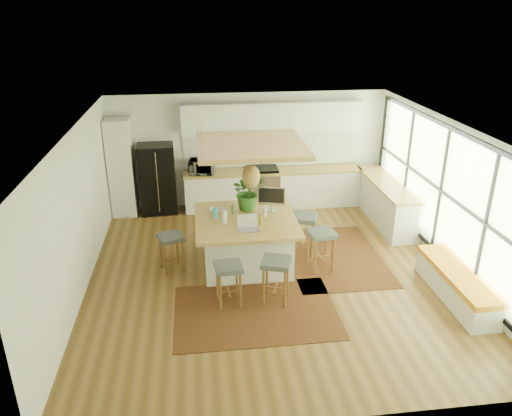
{
  "coord_description": "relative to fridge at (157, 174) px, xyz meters",
  "views": [
    {
      "loc": [
        -1.25,
        -7.78,
        4.6
      ],
      "look_at": [
        -0.2,
        0.5,
        1.1
      ],
      "focal_mm": 34.5,
      "sensor_mm": 36.0,
      "label": 1
    }
  ],
  "objects": [
    {
      "name": "laptop",
      "position": [
        1.76,
        -3.26,
        0.12
      ],
      "size": [
        0.37,
        0.39,
        0.27
      ],
      "primitive_type": null,
      "rotation": [
        0.0,
        0.0,
        0.04
      ],
      "color": "#A5A5AA",
      "rests_on": "island"
    },
    {
      "name": "island_bottle_0",
      "position": [
        1.21,
        -2.67,
        0.1
      ],
      "size": [
        0.07,
        0.07,
        0.19
      ],
      "primitive_type": "cylinder",
      "color": "#31B3C5",
      "rests_on": "island"
    },
    {
      "name": "island_bottle_1",
      "position": [
        1.36,
        -2.92,
        0.1
      ],
      "size": [
        0.07,
        0.07,
        0.19
      ],
      "primitive_type": "cylinder",
      "color": "white",
      "rests_on": "island"
    },
    {
      "name": "island_plant",
      "position": [
        1.86,
        -2.32,
        0.28
      ],
      "size": [
        0.9,
        0.93,
        0.56
      ],
      "primitive_type": "imported",
      "rotation": [
        0.0,
        0.0,
        0.49
      ],
      "color": "#1E4C19",
      "rests_on": "island"
    },
    {
      "name": "wall_front",
      "position": [
        2.16,
        -6.69,
        0.42
      ],
      "size": [
        6.5,
        0.0,
        6.5
      ],
      "primitive_type": "plane",
      "rotation": [
        -1.57,
        0.0,
        0.0
      ],
      "color": "white",
      "rests_on": "ground"
    },
    {
      "name": "right_counter_top",
      "position": [
        5.09,
        -1.19,
        -0.03
      ],
      "size": [
        0.64,
        2.54,
        0.05
      ],
      "primitive_type": "cube",
      "color": "#A27C39",
      "rests_on": "right_counter_base"
    },
    {
      "name": "ceiling",
      "position": [
        2.16,
        -3.19,
        1.78
      ],
      "size": [
        7.0,
        7.0,
        0.0
      ],
      "primitive_type": "plane",
      "rotation": [
        3.14,
        0.0,
        0.0
      ],
      "color": "white",
      "rests_on": "ground"
    },
    {
      "name": "wall_right",
      "position": [
        5.41,
        -3.19,
        0.42
      ],
      "size": [
        0.0,
        7.0,
        7.0
      ],
      "primitive_type": "plane",
      "rotation": [
        1.57,
        0.0,
        -1.57
      ],
      "color": "white",
      "rests_on": "ground"
    },
    {
      "name": "rug_near",
      "position": [
        1.75,
        -4.38,
        -0.92
      ],
      "size": [
        2.6,
        1.8,
        0.01
      ],
      "primitive_type": "cube",
      "color": "black",
      "rests_on": "floor"
    },
    {
      "name": "wall_back",
      "position": [
        2.16,
        0.31,
        0.42
      ],
      "size": [
        6.5,
        0.0,
        6.5
      ],
      "primitive_type": "plane",
      "rotation": [
        1.57,
        0.0,
        0.0
      ],
      "color": "white",
      "rests_on": "ground"
    },
    {
      "name": "ceiling_panel",
      "position": [
        1.86,
        -2.79,
        1.12
      ],
      "size": [
        1.86,
        1.86,
        0.8
      ],
      "primitive_type": null,
      "color": "#A27C39",
      "rests_on": "ceiling"
    },
    {
      "name": "stool_left_side",
      "position": [
        0.38,
        -2.85,
        -0.57
      ],
      "size": [
        0.54,
        0.54,
        0.71
      ],
      "primitive_type": null,
      "rotation": [
        0.0,
        0.0,
        -1.23
      ],
      "color": "#3E4344",
      "rests_on": "floor"
    },
    {
      "name": "island_bottle_4",
      "position": [
        1.56,
        -2.52,
        0.1
      ],
      "size": [
        0.07,
        0.07,
        0.19
      ],
      "primitive_type": "cylinder",
      "color": "#526F42",
      "rests_on": "island"
    },
    {
      "name": "rug_right",
      "position": [
        3.49,
        -2.72,
        -0.92
      ],
      "size": [
        1.8,
        2.6,
        0.01
      ],
      "primitive_type": "cube",
      "color": "black",
      "rests_on": "floor"
    },
    {
      "name": "fridge",
      "position": [
        0.0,
        0.0,
        0.0
      ],
      "size": [
        0.85,
        0.68,
        1.64
      ],
      "primitive_type": null,
      "rotation": [
        0.0,
        0.0,
        0.06
      ],
      "color": "black",
      "rests_on": "floor"
    },
    {
      "name": "right_counter_base",
      "position": [
        5.09,
        -1.19,
        -0.49
      ],
      "size": [
        0.6,
        2.5,
        0.88
      ],
      "primitive_type": "cube",
      "color": "silver",
      "rests_on": "floor"
    },
    {
      "name": "island_bowl",
      "position": [
        1.24,
        -2.36,
        0.03
      ],
      "size": [
        0.3,
        0.3,
        0.06
      ],
      "primitive_type": "imported",
      "rotation": [
        0.0,
        0.0,
        -0.36
      ],
      "color": "white",
      "rests_on": "island"
    },
    {
      "name": "back_counter_top",
      "position": [
        2.71,
        -0.01,
        -0.03
      ],
      "size": [
        4.24,
        0.64,
        0.05
      ],
      "primitive_type": "cube",
      "color": "#A27C39",
      "rests_on": "back_counter_base"
    },
    {
      "name": "wall_left",
      "position": [
        -1.09,
        -3.19,
        0.42
      ],
      "size": [
        0.0,
        7.0,
        7.0
      ],
      "primitive_type": "plane",
      "rotation": [
        1.57,
        0.0,
        1.57
      ],
      "color": "white",
      "rests_on": "ground"
    },
    {
      "name": "window_bench",
      "position": [
        5.11,
        -4.39,
        -0.68
      ],
      "size": [
        0.52,
        2.0,
        0.5
      ],
      "primitive_type": null,
      "color": "silver",
      "rests_on": "floor"
    },
    {
      "name": "island",
      "position": [
        1.76,
        -2.77,
        -0.46
      ],
      "size": [
        1.85,
        1.85,
        0.93
      ],
      "primitive_type": null,
      "color": "#A27C39",
      "rests_on": "floor"
    },
    {
      "name": "window_wall",
      "position": [
        5.38,
        -3.19,
        0.47
      ],
      "size": [
        0.1,
        6.2,
        2.6
      ],
      "primitive_type": null,
      "color": "black",
      "rests_on": "wall_right"
    },
    {
      "name": "backsplash",
      "position": [
        2.71,
        0.29,
        0.43
      ],
      "size": [
        4.2,
        0.02,
        0.8
      ],
      "primitive_type": "cube",
      "color": "white",
      "rests_on": "wall_back"
    },
    {
      "name": "floor",
      "position": [
        2.16,
        -3.19,
        -0.93
      ],
      "size": [
        7.0,
        7.0,
        0.0
      ],
      "primitive_type": "plane",
      "color": "brown",
      "rests_on": "ground"
    },
    {
      "name": "stool_right_front",
      "position": [
        3.12,
        -3.12,
        -0.57
      ],
      "size": [
        0.51,
        0.51,
        0.76
      ],
      "primitive_type": null,
      "rotation": [
        0.0,
        0.0,
        1.71
      ],
      "color": "#3E4344",
      "rests_on": "floor"
    },
    {
      "name": "pantry",
      "position": [
        -0.79,
        -0.01,
        0.2
      ],
      "size": [
        0.55,
        0.6,
        2.25
      ],
      "primitive_type": "cube",
      "color": "silver",
      "rests_on": "floor"
    },
    {
      "name": "island_bottle_2",
      "position": [
        2.01,
        -3.07,
        0.1
      ],
      "size": [
        0.07,
        0.07,
        0.19
      ],
      "primitive_type": "cylinder",
      "color": "#AF893A",
      "rests_on": "island"
    },
    {
      "name": "stool_right_back",
      "position": [
        2.95,
        -2.44,
        -0.57
      ],
      "size": [
        0.6,
        0.6,
        0.79
      ],
      "primitive_type": null,
      "rotation": [
        0.0,
        0.0,
        1.21
      ],
      "color": "#3E4344",
      "rests_on": "floor"
    },
    {
      "name": "stool_near_left",
      "position": [
        1.34,
        -4.08,
        -0.57
      ],
      "size": [
        0.47,
        0.47,
        0.73
      ],
      "primitive_type": null,
      "rotation": [
        0.0,
        0.0,
        0.09
      ],
      "color": "#3E4344",
      "rests_on": "floor"
    },
    {
      "name": "back_counter_base",
      "position": [
        2.71,
        -0.01,
        -0.49
      ],
      "size": [
        4.2,
        0.6,
        0.88
      ],
      "primitive_type": "cube",
      "color": "silver",
      "rests_on": "floor"
    },
    {
      "name": "island_bottle_3",
      "position": [
        2.11,
        -2.72,
        0.1
      ],
      "size": [
        0.07,
        0.07,
        0.19
      ],
      "primitive_type": "cylinder",
      "color": "white",
      "rests_on": "island"
    },
    {
      "name": "stool_near_right",
      "position": [
        2.11,
        -4.09,
        -0.57
      ],
      "size": [
        0.57,
        0.57,
        0.77
      ],
      "primitive_type": null,
      "rotation": [
        0.0,
        0.0,
        -0.31
      ],
      "color": "#3E4344",
      "rests_on": "floor"
    },
    {
      "name": "upper_cabinets",
      "position": [
        2.71,
        0.13,
        1.22
      ],
      "size": [
        4.2,
        0.34,
        0.7
      ],
      "primitive_type": "cube",
      "color": "silver",
      "rests_on": "wall_back"
    },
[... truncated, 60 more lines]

